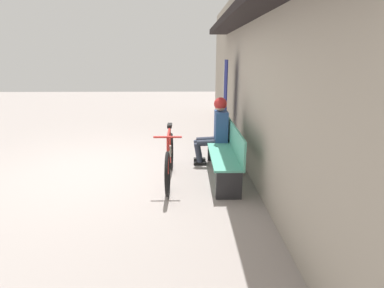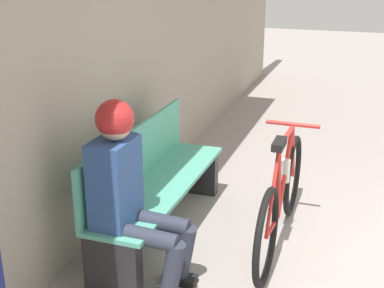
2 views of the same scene
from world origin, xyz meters
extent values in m
cube|color=#9E9384|center=(0.00, 2.58, 1.60)|extent=(12.00, 0.12, 3.20)
cube|color=#51A88E|center=(0.25, 2.06, 0.41)|extent=(1.71, 0.42, 0.03)
cube|color=#51A88E|center=(0.25, 2.25, 0.63)|extent=(1.71, 0.03, 0.40)
cube|color=#232326|center=(-0.56, 2.06, 0.20)|extent=(0.10, 0.36, 0.40)
cube|color=#232326|center=(1.05, 2.06, 0.20)|extent=(0.10, 0.36, 0.40)
torus|color=black|center=(-0.10, 1.21, 0.32)|extent=(0.64, 0.05, 0.64)
torus|color=black|center=(0.94, 1.21, 0.32)|extent=(0.64, 0.05, 0.64)
cylinder|color=red|center=(0.47, 1.21, 0.80)|extent=(0.57, 0.03, 0.07)
cylinder|color=red|center=(0.53, 1.21, 0.53)|extent=(0.49, 0.03, 0.55)
cylinder|color=red|center=(0.24, 1.21, 0.54)|extent=(0.14, 0.03, 0.56)
cylinder|color=red|center=(0.10, 1.21, 0.29)|extent=(0.40, 0.03, 0.08)
cylinder|color=red|center=(0.04, 1.21, 0.57)|extent=(0.31, 0.02, 0.51)
cylinder|color=red|center=(0.85, 1.21, 0.56)|extent=(0.22, 0.03, 0.48)
cube|color=black|center=(0.19, 1.21, 0.85)|extent=(0.20, 0.07, 0.05)
cylinder|color=red|center=(0.76, 1.21, 0.81)|extent=(0.03, 0.40, 0.03)
cylinder|color=beige|center=(0.53, 1.21, 0.53)|extent=(0.07, 0.07, 0.17)
cylinder|color=#2D3342|center=(-0.50, 1.86, 0.42)|extent=(0.11, 0.40, 0.13)
cylinder|color=#2D3342|center=(-0.50, 1.69, 0.23)|extent=(0.11, 0.17, 0.37)
cylinder|color=#2D3342|center=(-0.30, 1.86, 0.42)|extent=(0.11, 0.40, 0.13)
cylinder|color=#2D3342|center=(-0.30, 1.69, 0.23)|extent=(0.11, 0.17, 0.37)
cube|color=black|center=(-0.30, 1.72, 0.03)|extent=(0.10, 0.22, 0.06)
cube|color=#2D4C84|center=(-0.40, 2.10, 0.70)|extent=(0.34, 0.22, 0.54)
sphere|color=tan|center=(-0.40, 2.08, 1.07)|extent=(0.20, 0.20, 0.20)
sphere|color=#B22323|center=(-0.40, 2.08, 1.10)|extent=(0.23, 0.23, 0.23)
camera|label=1|loc=(4.84, 1.48, 1.91)|focal=28.00mm
camera|label=2|loc=(-3.05, 0.69, 2.01)|focal=50.00mm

